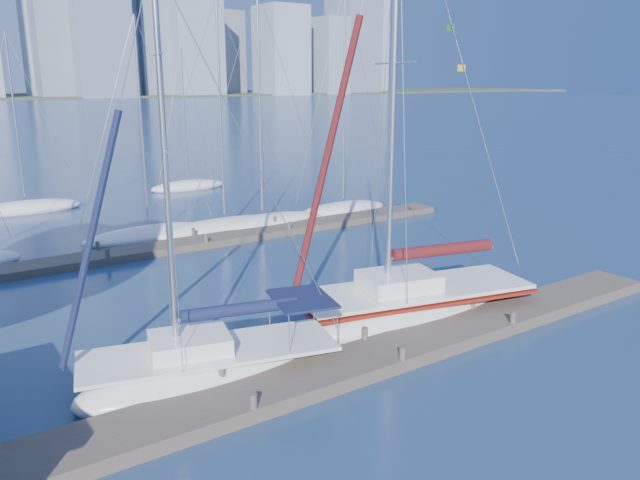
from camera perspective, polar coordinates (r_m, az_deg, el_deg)
ground at (r=19.76m, az=5.73°, el=-10.94°), size 700.00×700.00×0.00m
near_dock at (r=19.68m, az=5.74°, el=-10.41°), size 26.00×2.00×0.40m
far_dock at (r=33.58m, az=-9.35°, el=0.05°), size 30.00×1.80×0.36m
sailboat_navy at (r=18.49m, az=-10.09°, el=-9.73°), size 8.25×4.44×11.93m
sailboat_maroon at (r=22.99m, az=8.58°, el=-4.06°), size 9.81×5.08×16.07m
bg_boat_1 at (r=35.28m, az=-15.34°, el=0.53°), size 7.37×2.67×11.94m
bg_boat_2 at (r=35.99m, az=-8.68°, el=1.18°), size 8.84×4.19×13.03m
bg_boat_3 at (r=36.65m, az=-5.28°, el=1.54°), size 8.66×4.22×13.56m
bg_boat_4 at (r=40.46m, az=2.13°, el=2.86°), size 6.87×3.44×14.58m
bg_boat_6 at (r=45.10m, az=-25.28°, el=2.65°), size 7.31×4.57×11.64m
bg_boat_7 at (r=50.53m, az=-11.97°, el=4.86°), size 6.37×4.26×11.01m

